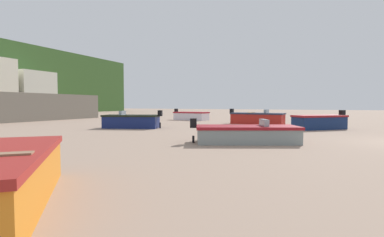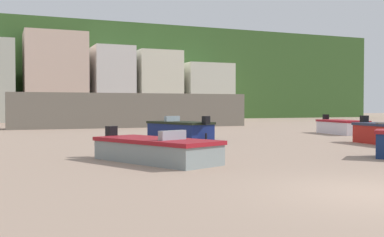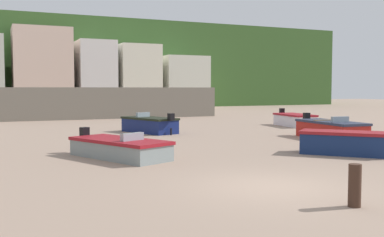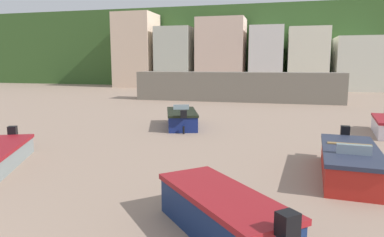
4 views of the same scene
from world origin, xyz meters
TOP-DOWN VIEW (x-y plane):
  - headland_hill at (0.00, 66.00)m, footprint 90.00×32.00m
  - harbor_pier at (3.09, 30.00)m, footprint 19.20×2.40m
  - townhouse_far_left at (-14.14, 46.75)m, footprint 5.72×5.49m
  - townhouse_left at (-7.94, 46.98)m, footprint 5.09×5.97m
  - townhouse_centre_left at (-1.21, 46.56)m, footprint 6.57×5.11m
  - townhouse_centre_right at (5.08, 47.00)m, footprint 4.45×6.01m
  - townhouse_right at (10.46, 46.76)m, footprint 5.10×5.52m
  - townhouse_far_right at (16.79, 47.27)m, footprint 5.88×6.55m
  - boat_navy_1 at (1.80, 15.75)m, footprint 2.73×4.13m
  - boat_navy_2 at (6.09, 3.89)m, footprint 3.38×3.53m
  - boat_red_3 at (9.36, 8.61)m, footprint 2.02×4.63m

SIDE VIEW (x-z plane):
  - boat_navy_1 at x=1.80m, z-range -0.15..1.09m
  - boat_navy_2 at x=6.09m, z-range -0.15..1.10m
  - boat_red_3 at x=9.36m, z-range -0.15..1.12m
  - harbor_pier at x=3.09m, z-range 0.00..2.73m
  - townhouse_far_right at x=16.79m, z-range 0.00..6.91m
  - townhouse_right at x=10.46m, z-range 0.00..8.19m
  - townhouse_centre_right at x=5.08m, z-range 0.00..8.48m
  - townhouse_left at x=-7.94m, z-range 0.00..8.65m
  - townhouse_centre_left at x=-1.21m, z-range 0.00..9.74m
  - townhouse_far_left at x=-14.14m, z-range 0.00..10.85m
  - headland_hill at x=0.00m, z-range 0.00..12.12m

